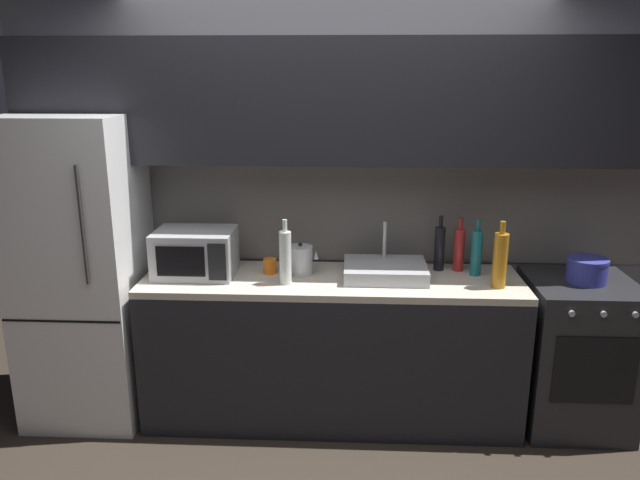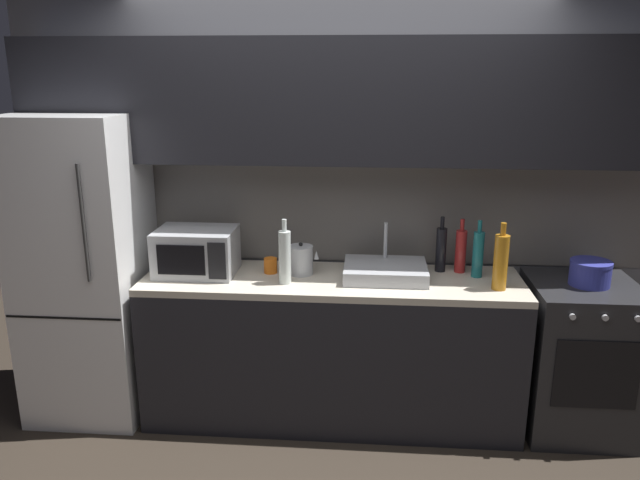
{
  "view_description": "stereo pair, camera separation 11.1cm",
  "coord_description": "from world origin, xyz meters",
  "px_view_note": "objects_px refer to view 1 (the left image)",
  "views": [
    {
      "loc": [
        0.1,
        -2.49,
        2.08
      ],
      "look_at": [
        -0.07,
        0.9,
        1.13
      ],
      "focal_mm": 34.39,
      "sensor_mm": 36.0,
      "label": 1
    },
    {
      "loc": [
        0.21,
        -2.48,
        2.08
      ],
      "look_at": [
        -0.07,
        0.9,
        1.13
      ],
      "focal_mm": 34.39,
      "sensor_mm": 36.0,
      "label": 2
    }
  ],
  "objects_px": {
    "oven_range": "(575,353)",
    "wine_bottle_clear": "(285,257)",
    "refrigerator": "(83,271)",
    "microwave": "(195,253)",
    "mug_orange": "(270,266)",
    "cooking_pot": "(587,270)",
    "wine_bottle_red": "(459,249)",
    "kettle": "(301,260)",
    "wine_bottle_teal": "(476,252)",
    "wine_bottle_dark": "(440,248)",
    "wine_bottle_amber": "(500,260)"
  },
  "relations": [
    {
      "from": "microwave",
      "to": "wine_bottle_teal",
      "type": "relative_size",
      "value": 1.35
    },
    {
      "from": "microwave",
      "to": "mug_orange",
      "type": "bearing_deg",
      "value": 5.98
    },
    {
      "from": "microwave",
      "to": "mug_orange",
      "type": "height_order",
      "value": "microwave"
    },
    {
      "from": "microwave",
      "to": "cooking_pot",
      "type": "relative_size",
      "value": 2.02
    },
    {
      "from": "wine_bottle_red",
      "to": "wine_bottle_dark",
      "type": "xyz_separation_m",
      "value": [
        -0.12,
        0.01,
        0.0
      ]
    },
    {
      "from": "wine_bottle_amber",
      "to": "wine_bottle_dark",
      "type": "bearing_deg",
      "value": 134.8
    },
    {
      "from": "wine_bottle_clear",
      "to": "mug_orange",
      "type": "distance_m",
      "value": 0.24
    },
    {
      "from": "oven_range",
      "to": "kettle",
      "type": "relative_size",
      "value": 4.6
    },
    {
      "from": "kettle",
      "to": "wine_bottle_dark",
      "type": "height_order",
      "value": "wine_bottle_dark"
    },
    {
      "from": "wine_bottle_dark",
      "to": "cooking_pot",
      "type": "bearing_deg",
      "value": -12.51
    },
    {
      "from": "refrigerator",
      "to": "microwave",
      "type": "xyz_separation_m",
      "value": [
        0.68,
        0.02,
        0.12
      ]
    },
    {
      "from": "microwave",
      "to": "wine_bottle_red",
      "type": "xyz_separation_m",
      "value": [
        1.56,
        0.16,
        -0.0
      ]
    },
    {
      "from": "wine_bottle_amber",
      "to": "wine_bottle_dark",
      "type": "xyz_separation_m",
      "value": [
        -0.29,
        0.29,
        -0.02
      ]
    },
    {
      "from": "kettle",
      "to": "wine_bottle_dark",
      "type": "distance_m",
      "value": 0.84
    },
    {
      "from": "wine_bottle_red",
      "to": "wine_bottle_clear",
      "type": "xyz_separation_m",
      "value": [
        -1.02,
        -0.29,
        0.02
      ]
    },
    {
      "from": "refrigerator",
      "to": "wine_bottle_red",
      "type": "height_order",
      "value": "refrigerator"
    },
    {
      "from": "oven_range",
      "to": "mug_orange",
      "type": "xyz_separation_m",
      "value": [
        -1.82,
        0.07,
        0.49
      ]
    },
    {
      "from": "wine_bottle_clear",
      "to": "refrigerator",
      "type": "bearing_deg",
      "value": 174.76
    },
    {
      "from": "refrigerator",
      "to": "cooking_pot",
      "type": "height_order",
      "value": "refrigerator"
    },
    {
      "from": "refrigerator",
      "to": "wine_bottle_teal",
      "type": "xyz_separation_m",
      "value": [
        2.33,
        0.09,
        0.12
      ]
    },
    {
      "from": "wine_bottle_amber",
      "to": "wine_bottle_clear",
      "type": "xyz_separation_m",
      "value": [
        -1.19,
        -0.0,
        -0.0
      ]
    },
    {
      "from": "wine_bottle_dark",
      "to": "mug_orange",
      "type": "bearing_deg",
      "value": -173.43
    },
    {
      "from": "wine_bottle_red",
      "to": "wine_bottle_dark",
      "type": "bearing_deg",
      "value": 176.4
    },
    {
      "from": "wine_bottle_red",
      "to": "microwave",
      "type": "bearing_deg",
      "value": -174.34
    },
    {
      "from": "microwave",
      "to": "kettle",
      "type": "bearing_deg",
      "value": 3.82
    },
    {
      "from": "oven_range",
      "to": "mug_orange",
      "type": "relative_size",
      "value": 9.98
    },
    {
      "from": "kettle",
      "to": "wine_bottle_teal",
      "type": "relative_size",
      "value": 0.57
    },
    {
      "from": "oven_range",
      "to": "wine_bottle_clear",
      "type": "distance_m",
      "value": 1.81
    },
    {
      "from": "mug_orange",
      "to": "wine_bottle_amber",
      "type": "bearing_deg",
      "value": -7.68
    },
    {
      "from": "kettle",
      "to": "cooking_pot",
      "type": "height_order",
      "value": "kettle"
    },
    {
      "from": "refrigerator",
      "to": "kettle",
      "type": "bearing_deg",
      "value": 2.63
    },
    {
      "from": "microwave",
      "to": "wine_bottle_red",
      "type": "height_order",
      "value": "wine_bottle_red"
    },
    {
      "from": "oven_range",
      "to": "kettle",
      "type": "height_order",
      "value": "kettle"
    },
    {
      "from": "kettle",
      "to": "cooking_pot",
      "type": "distance_m",
      "value": 1.65
    },
    {
      "from": "refrigerator",
      "to": "wine_bottle_red",
      "type": "relative_size",
      "value": 5.63
    },
    {
      "from": "wine_bottle_amber",
      "to": "wine_bottle_red",
      "type": "relative_size",
      "value": 1.16
    },
    {
      "from": "microwave",
      "to": "wine_bottle_clear",
      "type": "relative_size",
      "value": 1.23
    },
    {
      "from": "microwave",
      "to": "mug_orange",
      "type": "distance_m",
      "value": 0.45
    },
    {
      "from": "wine_bottle_teal",
      "to": "cooking_pot",
      "type": "relative_size",
      "value": 1.5
    },
    {
      "from": "cooking_pot",
      "to": "wine_bottle_amber",
      "type": "bearing_deg",
      "value": -167.88
    },
    {
      "from": "wine_bottle_red",
      "to": "cooking_pot",
      "type": "distance_m",
      "value": 0.72
    },
    {
      "from": "microwave",
      "to": "cooking_pot",
      "type": "xyz_separation_m",
      "value": [
        2.26,
        -0.02,
        -0.06
      ]
    },
    {
      "from": "mug_orange",
      "to": "cooking_pot",
      "type": "bearing_deg",
      "value": -2.0
    },
    {
      "from": "wine_bottle_teal",
      "to": "wine_bottle_dark",
      "type": "distance_m",
      "value": 0.22
    },
    {
      "from": "wine_bottle_red",
      "to": "wine_bottle_teal",
      "type": "relative_size",
      "value": 0.96
    },
    {
      "from": "microwave",
      "to": "wine_bottle_clear",
      "type": "height_order",
      "value": "wine_bottle_clear"
    },
    {
      "from": "microwave",
      "to": "wine_bottle_red",
      "type": "distance_m",
      "value": 1.57
    },
    {
      "from": "wine_bottle_red",
      "to": "cooking_pot",
      "type": "height_order",
      "value": "wine_bottle_red"
    },
    {
      "from": "wine_bottle_amber",
      "to": "wine_bottle_dark",
      "type": "height_order",
      "value": "wine_bottle_amber"
    },
    {
      "from": "kettle",
      "to": "wine_bottle_clear",
      "type": "bearing_deg",
      "value": -112.67
    }
  ]
}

